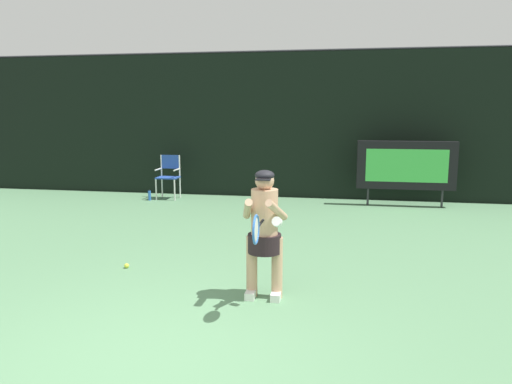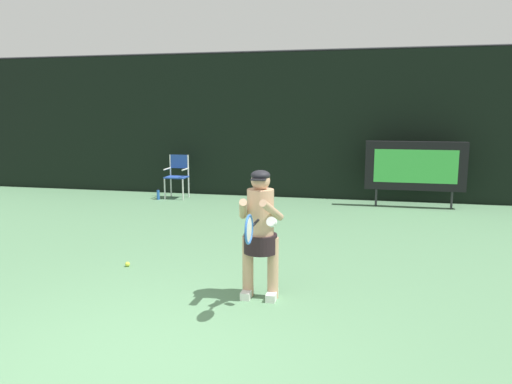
# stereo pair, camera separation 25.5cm
# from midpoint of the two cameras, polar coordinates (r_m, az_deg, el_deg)

# --- Properties ---
(ground) EXTENTS (18.00, 22.00, 0.03)m
(ground) POSITION_cam_midpoint_polar(r_m,az_deg,el_deg) (4.50, -15.71, -19.87)
(ground) COLOR #58865E
(backdrop_screen) EXTENTS (18.00, 0.12, 3.66)m
(backdrop_screen) POSITION_cam_midpoint_polar(r_m,az_deg,el_deg) (12.32, 1.91, 7.81)
(backdrop_screen) COLOR black
(backdrop_screen) RESTS_ON ground
(scoreboard) EXTENTS (2.20, 0.21, 1.50)m
(scoreboard) POSITION_cam_midpoint_polar(r_m,az_deg,el_deg) (11.56, 16.61, 3.01)
(scoreboard) COLOR black
(scoreboard) RESTS_ON ground
(umpire_chair) EXTENTS (0.52, 0.44, 1.08)m
(umpire_chair) POSITION_cam_midpoint_polar(r_m,az_deg,el_deg) (12.35, -10.80, 2.10)
(umpire_chair) COLOR white
(umpire_chair) RESTS_ON ground
(water_bottle) EXTENTS (0.07, 0.07, 0.27)m
(water_bottle) POSITION_cam_midpoint_polar(r_m,az_deg,el_deg) (12.24, -12.98, -0.39)
(water_bottle) COLOR blue
(water_bottle) RESTS_ON ground
(tennis_player) EXTENTS (0.53, 0.61, 1.51)m
(tennis_player) POSITION_cam_midpoint_polar(r_m,az_deg,el_deg) (5.61, -0.31, -4.32)
(tennis_player) COLOR white
(tennis_player) RESTS_ON ground
(tennis_racket) EXTENTS (0.03, 0.60, 0.31)m
(tennis_racket) POSITION_cam_midpoint_polar(r_m,az_deg,el_deg) (4.99, -1.43, -4.37)
(tennis_racket) COLOR black
(tennis_ball_loose) EXTENTS (0.07, 0.07, 0.07)m
(tennis_ball_loose) POSITION_cam_midpoint_polar(r_m,az_deg,el_deg) (7.13, -15.96, -8.33)
(tennis_ball_loose) COLOR #CCDB3D
(tennis_ball_loose) RESTS_ON ground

